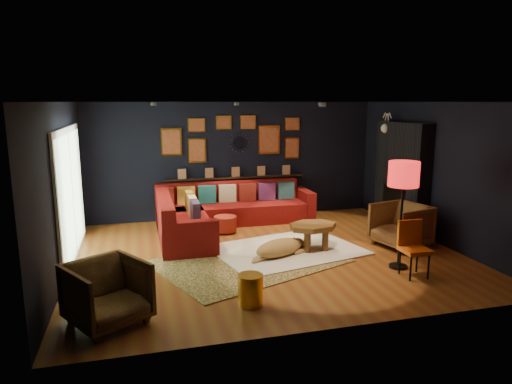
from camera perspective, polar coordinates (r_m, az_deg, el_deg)
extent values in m
plane|color=brown|center=(8.01, 1.56, -7.74)|extent=(6.50, 6.50, 0.00)
plane|color=black|center=(10.33, -2.67, 3.97)|extent=(6.50, 0.00, 6.50)
plane|color=black|center=(5.16, 10.21, -3.58)|extent=(6.50, 0.00, 6.50)
plane|color=black|center=(7.47, -23.07, 0.27)|extent=(0.00, 5.50, 5.50)
plane|color=black|center=(9.14, 21.60, 2.24)|extent=(0.00, 5.50, 5.50)
plane|color=silver|center=(7.57, 1.67, 11.20)|extent=(6.50, 6.50, 0.00)
cube|color=maroon|center=(10.00, -3.14, -2.63)|extent=(3.20, 0.95, 0.42)
cube|color=maroon|center=(10.25, -3.56, 0.11)|extent=(3.20, 0.24, 0.46)
cube|color=maroon|center=(10.44, 6.04, -1.46)|extent=(0.22, 0.95, 0.64)
cube|color=maroon|center=(8.79, -8.91, -4.71)|extent=(0.95, 2.20, 0.42)
cube|color=maroon|center=(8.66, -11.33, -2.17)|extent=(0.24, 2.20, 0.46)
cube|color=maroon|center=(7.80, -8.17, -5.90)|extent=(0.95, 0.22, 0.64)
cube|color=#A0251D|center=(9.88, -11.31, -0.56)|extent=(0.38, 0.14, 0.38)
cube|color=gold|center=(9.92, -8.72, -0.43)|extent=(0.38, 0.14, 0.38)
cube|color=#1C6973|center=(9.97, -6.15, -0.30)|extent=(0.38, 0.14, 0.38)
cube|color=#BCB090|center=(10.05, -3.61, -0.17)|extent=(0.38, 0.14, 0.38)
cube|color=maroon|center=(10.14, -1.12, -0.05)|extent=(0.38, 0.14, 0.38)
cube|color=#572558|center=(10.25, 1.33, 0.08)|extent=(0.38, 0.14, 0.38)
cube|color=#295460|center=(10.39, 3.71, 0.20)|extent=(0.38, 0.14, 0.38)
cube|color=olive|center=(9.38, -8.33, -1.09)|extent=(0.14, 0.38, 0.38)
cube|color=#D7AF81|center=(8.90, -7.97, -1.76)|extent=(0.14, 0.38, 0.38)
cube|color=#3C2F4F|center=(8.42, -7.56, -2.50)|extent=(0.14, 0.38, 0.38)
cube|color=black|center=(10.31, -2.57, 1.83)|extent=(3.20, 0.12, 0.04)
cube|color=gold|center=(10.05, -10.53, 6.17)|extent=(0.45, 0.03, 0.60)
cube|color=#AC5432|center=(10.03, -10.53, 6.17)|extent=(0.38, 0.01, 0.51)
cube|color=gold|center=(10.13, -7.38, 5.17)|extent=(0.40, 0.03, 0.55)
cube|color=#AC5432|center=(10.11, -7.36, 5.16)|extent=(0.34, 0.01, 0.47)
cube|color=gold|center=(10.08, -7.46, 8.28)|extent=(0.38, 0.03, 0.30)
cube|color=#AC5432|center=(10.07, -7.44, 8.27)|extent=(0.32, 0.01, 0.25)
cube|color=gold|center=(10.44, 1.66, 6.54)|extent=(0.50, 0.03, 0.65)
cube|color=#AC5432|center=(10.43, 1.69, 6.53)|extent=(0.42, 0.01, 0.55)
cube|color=gold|center=(10.63, 4.52, 5.51)|extent=(0.35, 0.03, 0.50)
cube|color=#AC5432|center=(10.61, 4.55, 5.50)|extent=(0.30, 0.01, 0.42)
cube|color=gold|center=(10.59, 4.56, 8.47)|extent=(0.35, 0.03, 0.30)
cube|color=#AC5432|center=(10.57, 4.60, 8.47)|extent=(0.30, 0.01, 0.25)
cube|color=gold|center=(10.17, -4.07, 8.65)|extent=(0.35, 0.03, 0.30)
cube|color=#AC5432|center=(10.16, -4.05, 8.65)|extent=(0.30, 0.01, 0.25)
cube|color=gold|center=(10.29, -1.03, 8.71)|extent=(0.35, 0.03, 0.30)
cube|color=#AC5432|center=(10.27, -1.00, 8.70)|extent=(0.30, 0.01, 0.25)
cylinder|color=silver|center=(10.27, -2.11, 6.18)|extent=(0.28, 0.03, 0.28)
cone|color=gold|center=(10.32, -0.91, 6.21)|extent=(0.03, 0.16, 0.03)
cone|color=gold|center=(10.31, -1.00, 6.68)|extent=(0.04, 0.16, 0.04)
cone|color=gold|center=(10.30, -1.26, 7.07)|extent=(0.04, 0.16, 0.04)
cone|color=gold|center=(10.28, -1.66, 7.32)|extent=(0.04, 0.16, 0.04)
cone|color=gold|center=(10.26, -2.12, 7.41)|extent=(0.03, 0.16, 0.03)
cone|color=gold|center=(10.24, -2.58, 7.30)|extent=(0.04, 0.16, 0.04)
cone|color=gold|center=(10.23, -2.97, 7.03)|extent=(0.04, 0.16, 0.04)
cone|color=gold|center=(10.23, -3.23, 6.62)|extent=(0.04, 0.16, 0.04)
cone|color=gold|center=(10.23, -3.32, 6.15)|extent=(0.03, 0.16, 0.03)
cone|color=gold|center=(10.24, -3.22, 5.68)|extent=(0.04, 0.16, 0.04)
cone|color=gold|center=(10.26, -2.95, 5.29)|extent=(0.04, 0.16, 0.04)
cone|color=gold|center=(10.28, -2.56, 5.04)|extent=(0.04, 0.16, 0.04)
cone|color=gold|center=(10.30, -2.10, 4.96)|extent=(0.03, 0.16, 0.03)
cone|color=gold|center=(10.31, -1.64, 5.07)|extent=(0.04, 0.16, 0.04)
cone|color=gold|center=(10.32, -1.26, 5.34)|extent=(0.04, 0.16, 0.04)
cone|color=gold|center=(10.33, -1.00, 5.74)|extent=(0.04, 0.16, 0.04)
cube|color=black|center=(9.82, 17.73, 1.88)|extent=(0.30, 1.60, 2.20)
cube|color=black|center=(9.90, 17.21, -1.84)|extent=(0.20, 0.80, 0.90)
cone|color=white|center=(10.19, 16.98, 7.64)|extent=(0.35, 0.28, 0.28)
sphere|color=white|center=(10.07, 15.90, 7.66)|extent=(0.20, 0.20, 0.20)
cylinder|color=white|center=(10.02, 16.23, 8.60)|extent=(0.02, 0.10, 0.28)
cylinder|color=white|center=(10.13, 15.88, 8.64)|extent=(0.02, 0.10, 0.28)
cube|color=white|center=(8.09, -22.16, -0.33)|extent=(0.04, 2.80, 2.20)
cube|color=#B1D3A1|center=(8.08, -21.99, -0.32)|extent=(0.01, 2.60, 2.00)
cube|color=white|center=(8.08, -21.95, -0.32)|extent=(0.02, 0.06, 2.00)
cylinder|color=black|center=(8.48, -12.68, 10.67)|extent=(0.10, 0.10, 0.06)
cylinder|color=black|center=(9.08, -2.46, 10.95)|extent=(0.10, 0.10, 0.06)
cylinder|color=black|center=(9.17, 8.08, 10.85)|extent=(0.10, 0.10, 0.06)
cylinder|color=black|center=(7.02, 8.33, 10.76)|extent=(0.10, 0.10, 0.06)
cube|color=silver|center=(8.17, 3.89, -7.25)|extent=(2.81, 2.31, 0.03)
cube|color=tan|center=(7.63, -0.88, -8.66)|extent=(3.43, 2.97, 0.02)
cylinder|color=brown|center=(7.99, 6.39, -6.24)|extent=(0.11, 0.11, 0.36)
cylinder|color=brown|center=(8.11, 8.64, -6.03)|extent=(0.11, 0.11, 0.36)
cylinder|color=brown|center=(8.40, 6.50, -5.37)|extent=(0.11, 0.11, 0.36)
cylinder|color=maroon|center=(9.25, -3.86, -3.96)|extent=(0.46, 0.46, 0.30)
imported|color=#BA8241|center=(5.77, -18.11, -11.59)|extent=(1.10, 1.08, 0.84)
imported|color=#BA8241|center=(8.70, 17.67, -3.74)|extent=(0.98, 1.01, 0.87)
cylinder|color=gold|center=(6.05, -0.71, -12.13)|extent=(0.33, 0.33, 0.41)
cylinder|color=black|center=(7.17, 18.77, -8.92)|extent=(0.03, 0.03, 0.42)
cylinder|color=black|center=(7.32, 20.76, -8.62)|extent=(0.03, 0.03, 0.42)
cylinder|color=black|center=(7.40, 17.53, -8.20)|extent=(0.03, 0.03, 0.42)
cylinder|color=black|center=(7.56, 19.48, -7.92)|extent=(0.03, 0.03, 0.42)
cube|color=#DC5C13|center=(7.29, 19.24, -6.87)|extent=(0.40, 0.40, 0.06)
cube|color=#DC5C13|center=(7.36, 18.65, -4.80)|extent=(0.40, 0.06, 0.40)
cylinder|color=black|center=(7.72, 17.32, -8.86)|extent=(0.29, 0.29, 0.04)
cylinder|color=black|center=(7.51, 17.63, -3.76)|extent=(0.04, 0.04, 1.38)
cylinder|color=red|center=(7.35, 18.00, 2.16)|extent=(0.47, 0.47, 0.39)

